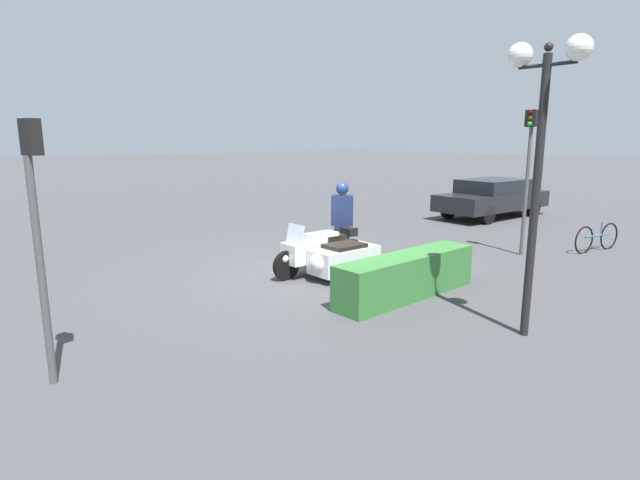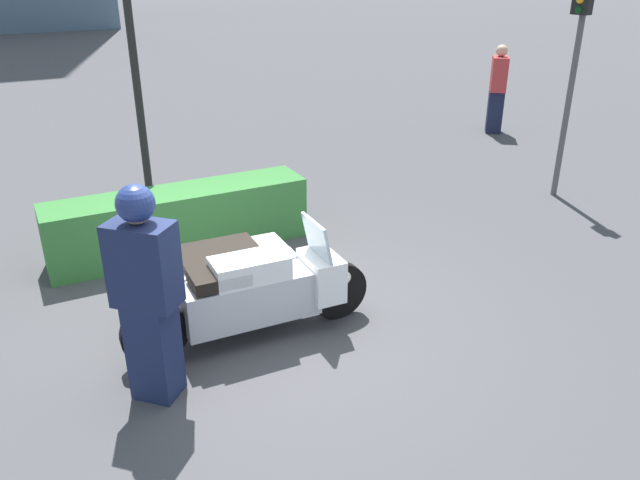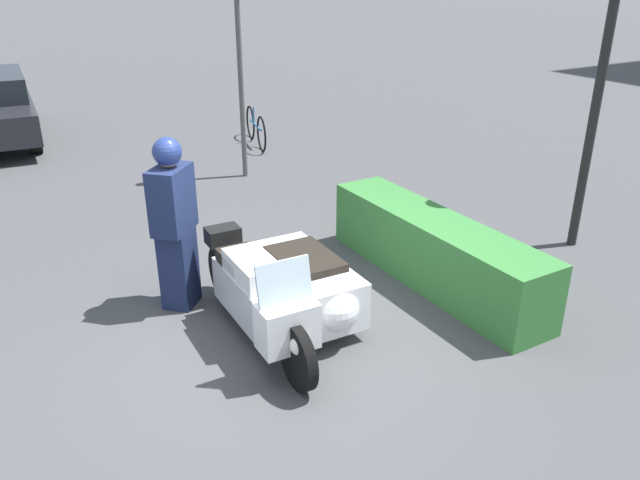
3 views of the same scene
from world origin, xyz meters
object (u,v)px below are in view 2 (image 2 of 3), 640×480
officer_rider (147,291)px  pedestrian_bystander (497,89)px  police_motorcycle (241,281)px  hedge_bush_curbside (180,221)px  traffic_light_near (574,61)px

officer_rider → pedestrian_bystander: officer_rider is taller
police_motorcycle → pedestrian_bystander: 8.97m
hedge_bush_curbside → pedestrian_bystander: (7.66, 2.79, 0.51)m
police_motorcycle → hedge_bush_curbside: 1.98m
officer_rider → police_motorcycle: bearing=-9.3°
officer_rider → pedestrian_bystander: size_ratio=1.04×
police_motorcycle → pedestrian_bystander: pedestrian_bystander is taller
hedge_bush_curbside → pedestrian_bystander: bearing=20.0°
officer_rider → hedge_bush_curbside: 3.00m
officer_rider → traffic_light_near: traffic_light_near is taller
hedge_bush_curbside → officer_rider: bearing=-109.8°
hedge_bush_curbside → traffic_light_near: 6.08m
police_motorcycle → traffic_light_near: bearing=14.4°
officer_rider → pedestrian_bystander: (8.66, 5.56, -0.09)m
officer_rider → hedge_bush_curbside: officer_rider is taller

